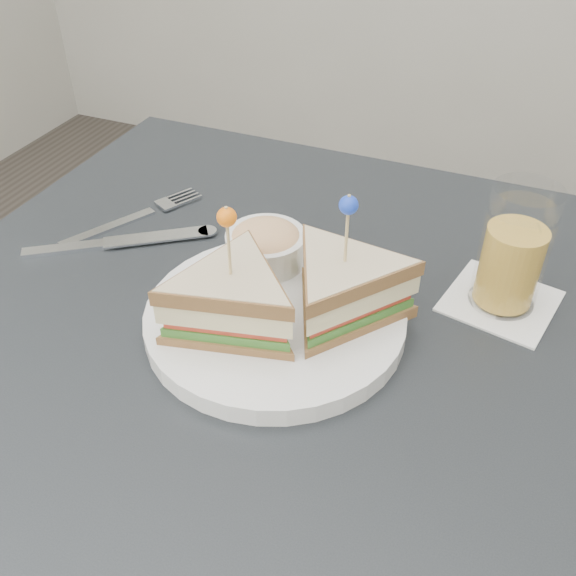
{
  "coord_description": "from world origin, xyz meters",
  "views": [
    {
      "loc": [
        0.2,
        -0.43,
        1.18
      ],
      "look_at": [
        0.01,
        0.01,
        0.8
      ],
      "focal_mm": 40.0,
      "sensor_mm": 36.0,
      "label": 1
    }
  ],
  "objects": [
    {
      "name": "table",
      "position": [
        0.0,
        0.0,
        0.67
      ],
      "size": [
        0.8,
        0.8,
        0.75
      ],
      "color": "black",
      "rests_on": "ground"
    },
    {
      "name": "cutlery_knife",
      "position": [
        -0.24,
        0.06,
        0.75
      ],
      "size": [
        0.2,
        0.15,
        0.01
      ],
      "rotation": [
        0.0,
        0.0,
        -0.96
      ],
      "color": "white",
      "rests_on": "table"
    },
    {
      "name": "plate_meal",
      "position": [
        0.01,
        0.01,
        0.79
      ],
      "size": [
        0.32,
        0.32,
        0.15
      ],
      "rotation": [
        0.0,
        0.0,
        -0.3
      ],
      "color": "white",
      "rests_on": "table"
    },
    {
      "name": "drink_set",
      "position": [
        0.2,
        0.13,
        0.81
      ],
      "size": [
        0.13,
        0.13,
        0.14
      ],
      "rotation": [
        0.0,
        0.0,
        -0.2
      ],
      "color": "white",
      "rests_on": "table"
    },
    {
      "name": "cutlery_fork",
      "position": [
        -0.24,
        0.13,
        0.75
      ],
      "size": [
        0.11,
        0.18,
        0.01
      ],
      "rotation": [
        0.0,
        0.0,
        -0.48
      ],
      "color": "silver",
      "rests_on": "table"
    }
  ]
}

